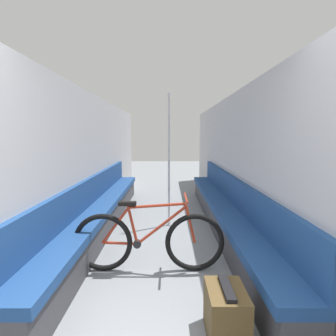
{
  "coord_description": "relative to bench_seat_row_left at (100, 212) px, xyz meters",
  "views": [
    {
      "loc": [
        0.09,
        -0.98,
        1.57
      ],
      "look_at": [
        0.11,
        3.87,
        0.97
      ],
      "focal_mm": 28.0,
      "sensor_mm": 36.0,
      "label": 1
    }
  ],
  "objects": [
    {
      "name": "luggage_bag",
      "position": [
        1.57,
        -2.35,
        -0.11
      ],
      "size": [
        0.3,
        0.41,
        0.42
      ],
      "color": "brown",
      "rests_on": "ground"
    },
    {
      "name": "wall_left",
      "position": [
        -0.23,
        0.09,
        0.84
      ],
      "size": [
        0.1,
        9.89,
        2.29
      ],
      "primitive_type": "cube",
      "color": "#B2B2B7",
      "rests_on": "ground"
    },
    {
      "name": "wall_right",
      "position": [
        2.28,
        0.09,
        0.84
      ],
      "size": [
        0.1,
        9.89,
        2.29
      ],
      "primitive_type": "cube",
      "color": "#B2B2B7",
      "rests_on": "ground"
    },
    {
      "name": "bench_seat_row_right",
      "position": [
        2.05,
        0.0,
        0.0
      ],
      "size": [
        0.42,
        5.35,
        0.89
      ],
      "color": "#3D3D42",
      "rests_on": "ground"
    },
    {
      "name": "bicycle",
      "position": [
        0.89,
        -1.33,
        0.06
      ],
      "size": [
        1.75,
        0.46,
        0.89
      ],
      "rotation": [
        0.0,
        0.0,
        -0.14
      ],
      "color": "black",
      "rests_on": "ground"
    },
    {
      "name": "grab_pole_near",
      "position": [
        1.13,
        0.23,
        0.8
      ],
      "size": [
        0.08,
        0.08,
        2.27
      ],
      "color": "gray",
      "rests_on": "ground"
    },
    {
      "name": "bench_seat_row_left",
      "position": [
        0.0,
        0.0,
        0.0
      ],
      "size": [
        0.42,
        5.35,
        0.89
      ],
      "color": "#3D3D42",
      "rests_on": "ground"
    }
  ]
}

